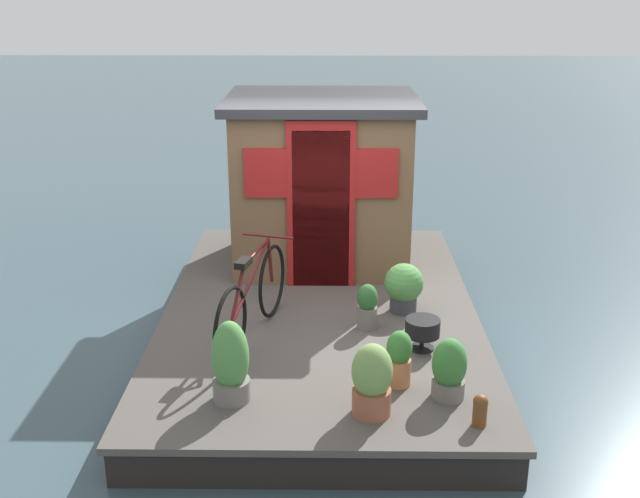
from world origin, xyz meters
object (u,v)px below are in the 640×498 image
potted_plant_geranium (399,358)px  mooring_bollard (480,409)px  potted_plant_fern (449,370)px  charcoal_grill (422,329)px  bicycle (253,299)px  houseboat_cabin (322,180)px  potted_plant_lavender (231,364)px  potted_plant_basil (367,306)px  potted_plant_sage (372,380)px  potted_plant_succulent (404,286)px

potted_plant_geranium → mooring_bollard: (-0.61, -0.56, -0.10)m
potted_plant_fern → charcoal_grill: size_ratio=1.62×
potted_plant_geranium → mooring_bollard: size_ratio=1.88×
bicycle → houseboat_cabin: bearing=-16.1°
potted_plant_lavender → charcoal_grill: (0.90, -1.61, -0.12)m
potted_plant_fern → potted_plant_lavender: bearing=92.0°
potted_plant_geranium → potted_plant_basil: potted_plant_geranium is taller
potted_plant_geranium → mooring_bollard: 0.83m
potted_plant_fern → potted_plant_sage: bearing=111.9°
potted_plant_sage → bicycle: bearing=38.5°
potted_plant_fern → houseboat_cabin: bearing=18.2°
potted_plant_geranium → potted_plant_fern: bearing=-117.8°
potted_plant_succulent → mooring_bollard: (-2.09, -0.39, -0.13)m
potted_plant_basil → charcoal_grill: size_ratio=1.41×
potted_plant_basil → potted_plant_geranium: bearing=-169.1°
houseboat_cabin → charcoal_grill: size_ratio=6.77×
potted_plant_lavender → potted_plant_sage: 1.11m
potted_plant_geranium → potted_plant_succulent: bearing=-6.6°
potted_plant_lavender → potted_plant_sage: bearing=-99.9°
potted_plant_basil → bicycle: bearing=103.0°
charcoal_grill → mooring_bollard: bearing=-166.9°
potted_plant_sage → potted_plant_fern: bearing=-68.1°
potted_plant_succulent → potted_plant_sage: (-1.93, 0.42, 0.02)m
potted_plant_basil → potted_plant_fern: bearing=-155.4°
potted_plant_geranium → potted_plant_basil: bearing=10.9°
potted_plant_sage → mooring_bollard: (-0.16, -0.80, -0.15)m
houseboat_cabin → charcoal_grill: 2.61m
potted_plant_fern → potted_plant_sage: 0.67m
potted_plant_geranium → charcoal_grill: size_ratio=1.53×
potted_plant_succulent → potted_plant_sage: 1.97m
potted_plant_sage → charcoal_grill: potted_plant_sage is taller
potted_plant_geranium → potted_plant_sage: bearing=151.5°
houseboat_cabin → potted_plant_lavender: 3.35m
potted_plant_lavender → potted_plant_basil: 1.76m
potted_plant_lavender → potted_plant_geranium: bearing=-79.1°
houseboat_cabin → potted_plant_sage: size_ratio=3.64×
potted_plant_fern → potted_plant_succulent: bearing=7.1°
houseboat_cabin → mooring_bollard: size_ratio=8.31×
potted_plant_lavender → potted_plant_basil: (1.35, -1.13, -0.10)m
potted_plant_sage → potted_plant_basil: potted_plant_sage is taller
bicycle → potted_plant_basil: 1.11m
potted_plant_basil → potted_plant_sage: bearing=178.7°
bicycle → potted_plant_lavender: size_ratio=2.59×
potted_plant_succulent → charcoal_grill: (-0.84, -0.09, -0.07)m
houseboat_cabin → potted_plant_sage: (-3.41, -0.42, -0.68)m
potted_plant_succulent → charcoal_grill: potted_plant_succulent is taller
potted_plant_lavender → potted_plant_succulent: bearing=-41.0°
potted_plant_lavender → mooring_bollard: 1.94m
charcoal_grill → potted_plant_succulent: bearing=6.5°
potted_plant_fern → mooring_bollard: (-0.41, -0.18, -0.11)m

